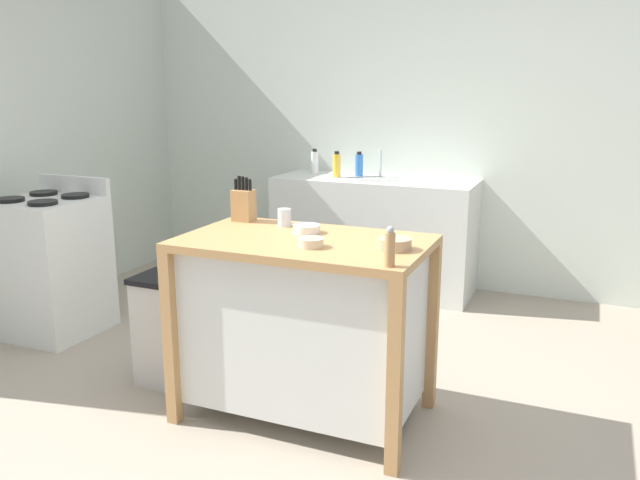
% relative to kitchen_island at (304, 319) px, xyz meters
% --- Properties ---
extents(ground_plane, '(6.18, 6.18, 0.00)m').
position_rel_kitchen_island_xyz_m(ground_plane, '(-0.01, -0.08, -0.52)').
color(ground_plane, gray).
rests_on(ground_plane, ground).
extents(wall_back, '(5.18, 0.10, 2.60)m').
position_rel_kitchen_island_xyz_m(wall_back, '(-0.01, 2.49, 0.78)').
color(wall_back, silver).
rests_on(wall_back, ground).
extents(wall_left, '(0.10, 3.17, 2.60)m').
position_rel_kitchen_island_xyz_m(wall_left, '(-2.60, 0.91, 0.78)').
color(wall_left, beige).
rests_on(wall_left, ground).
extents(kitchen_island, '(1.20, 0.72, 0.93)m').
position_rel_kitchen_island_xyz_m(kitchen_island, '(0.00, 0.00, 0.00)').
color(kitchen_island, '#AD7F4C').
rests_on(kitchen_island, ground).
extents(knife_block, '(0.11, 0.09, 0.25)m').
position_rel_kitchen_island_xyz_m(knife_block, '(-0.48, 0.26, 0.50)').
color(knife_block, '#AD7F4C').
rests_on(knife_block, kitchen_island).
extents(bowl_stoneware_deep, '(0.12, 0.12, 0.04)m').
position_rel_kitchen_island_xyz_m(bowl_stoneware_deep, '(0.10, -0.13, 0.43)').
color(bowl_stoneware_deep, beige).
rests_on(bowl_stoneware_deep, kitchen_island).
extents(bowl_ceramic_wide, '(0.15, 0.15, 0.05)m').
position_rel_kitchen_island_xyz_m(bowl_ceramic_wide, '(0.46, -0.03, 0.44)').
color(bowl_ceramic_wide, tan).
rests_on(bowl_ceramic_wide, kitchen_island).
extents(bowl_ceramic_small, '(0.14, 0.14, 0.04)m').
position_rel_kitchen_island_xyz_m(bowl_ceramic_small, '(-0.04, 0.13, 0.43)').
color(bowl_ceramic_small, silver).
rests_on(bowl_ceramic_small, kitchen_island).
extents(drinking_cup, '(0.07, 0.07, 0.09)m').
position_rel_kitchen_island_xyz_m(drinking_cup, '(-0.21, 0.22, 0.46)').
color(drinking_cup, silver).
rests_on(drinking_cup, kitchen_island).
extents(pepper_grinder, '(0.04, 0.04, 0.17)m').
position_rel_kitchen_island_xyz_m(pepper_grinder, '(0.52, -0.30, 0.49)').
color(pepper_grinder, '#AD7F4C').
rests_on(pepper_grinder, kitchen_island).
extents(trash_bin, '(0.36, 0.28, 0.63)m').
position_rel_kitchen_island_xyz_m(trash_bin, '(-0.84, 0.03, -0.20)').
color(trash_bin, '#B7B2A8').
rests_on(trash_bin, ground).
extents(sink_counter, '(1.61, 0.60, 0.92)m').
position_rel_kitchen_island_xyz_m(sink_counter, '(-0.35, 2.14, -0.06)').
color(sink_counter, silver).
rests_on(sink_counter, ground).
extents(sink_faucet, '(0.02, 0.02, 0.22)m').
position_rel_kitchen_island_xyz_m(sink_faucet, '(-0.35, 2.28, 0.51)').
color(sink_faucet, '#B7BCC1').
rests_on(sink_faucet, sink_counter).
extents(bottle_dish_soap, '(0.07, 0.07, 0.20)m').
position_rel_kitchen_island_xyz_m(bottle_dish_soap, '(-0.52, 2.23, 0.49)').
color(bottle_dish_soap, blue).
rests_on(bottle_dish_soap, sink_counter).
extents(bottle_hand_soap, '(0.06, 0.06, 0.21)m').
position_rel_kitchen_island_xyz_m(bottle_hand_soap, '(-0.66, 2.10, 0.50)').
color(bottle_hand_soap, yellow).
rests_on(bottle_hand_soap, sink_counter).
extents(bottle_spray_cleaner, '(0.06, 0.06, 0.21)m').
position_rel_kitchen_island_xyz_m(bottle_spray_cleaner, '(-0.91, 2.23, 0.50)').
color(bottle_spray_cleaner, white).
rests_on(bottle_spray_cleaner, sink_counter).
extents(stove, '(0.60, 0.60, 1.04)m').
position_rel_kitchen_island_xyz_m(stove, '(-2.05, 0.38, -0.05)').
color(stove, silver).
rests_on(stove, ground).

